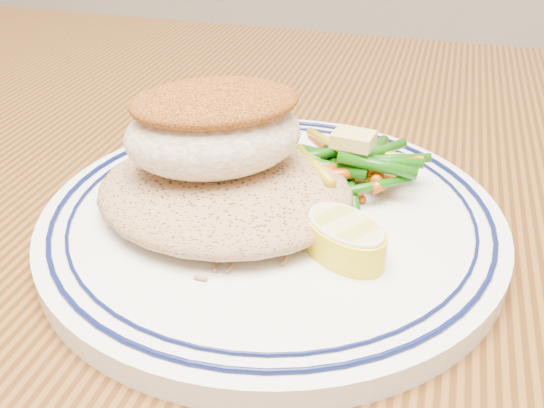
{
  "coord_description": "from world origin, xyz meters",
  "views": [
    {
      "loc": [
        0.04,
        -0.29,
        0.96
      ],
      "look_at": [
        -0.05,
        0.01,
        0.77
      ],
      "focal_mm": 40.0,
      "sensor_mm": 36.0,
      "label": 1
    }
  ],
  "objects": [
    {
      "name": "lemon_wedge",
      "position": [
        0.0,
        -0.03,
        0.78
      ],
      "size": [
        0.07,
        0.07,
        0.02
      ],
      "color": "yellow",
      "rests_on": "plate"
    },
    {
      "name": "dining_table",
      "position": [
        0.0,
        0.0,
        0.65
      ],
      "size": [
        1.5,
        0.9,
        0.75
      ],
      "color": "#48270E",
      "rests_on": "ground"
    },
    {
      "name": "plate",
      "position": [
        -0.05,
        0.01,
        0.76
      ],
      "size": [
        0.28,
        0.28,
        0.02
      ],
      "color": "white",
      "rests_on": "dining_table"
    },
    {
      "name": "butter_pat",
      "position": [
        -0.01,
        0.05,
        0.8
      ],
      "size": [
        0.03,
        0.02,
        0.01
      ],
      "primitive_type": "cube",
      "rotation": [
        0.0,
        0.0,
        -0.15
      ],
      "color": "#DDCB6C",
      "rests_on": "vegetable_pile"
    },
    {
      "name": "fish_fillet",
      "position": [
        -0.08,
        0.01,
        0.81
      ],
      "size": [
        0.13,
        0.12,
        0.05
      ],
      "color": "#F9E8CD",
      "rests_on": "rice_pilaf"
    },
    {
      "name": "vegetable_pile",
      "position": [
        -0.01,
        0.05,
        0.78
      ],
      "size": [
        0.1,
        0.1,
        0.03
      ],
      "color": "#B74509",
      "rests_on": "plate"
    },
    {
      "name": "rice_pilaf",
      "position": [
        -0.08,
        0.0,
        0.78
      ],
      "size": [
        0.16,
        0.14,
        0.03
      ],
      "primitive_type": "ellipsoid",
      "color": "#9E754F",
      "rests_on": "plate"
    }
  ]
}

